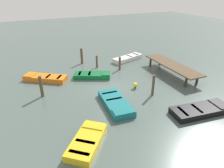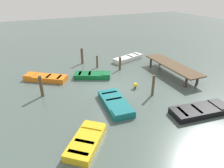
{
  "view_description": "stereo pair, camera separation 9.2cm",
  "coord_description": "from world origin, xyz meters",
  "px_view_note": "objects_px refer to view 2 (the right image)",
  "views": [
    {
      "loc": [
        12.77,
        -6.1,
        7.28
      ],
      "look_at": [
        0.0,
        0.0,
        0.35
      ],
      "focal_mm": 32.2,
      "sensor_mm": 36.0,
      "label": 1
    },
    {
      "loc": [
        12.81,
        -6.02,
        7.28
      ],
      "look_at": [
        0.0,
        0.0,
        0.35
      ],
      "focal_mm": 32.2,
      "sensor_mm": 36.0,
      "label": 2
    }
  ],
  "objects_px": {
    "dock_segment": "(172,66)",
    "mooring_piling_far_left": "(120,63)",
    "rowboat_green": "(93,75)",
    "rowboat_yellow": "(86,141)",
    "rowboat_teal": "(115,103)",
    "rowboat_black": "(200,110)",
    "rowboat_orange": "(45,78)",
    "marker_buoy": "(135,85)",
    "rowboat_white": "(128,58)",
    "mooring_piling_center": "(82,56)",
    "mooring_piling_mid_right": "(41,86)",
    "mooring_piling_near_left": "(153,85)",
    "mooring_piling_near_right": "(97,62)"
  },
  "relations": [
    {
      "from": "rowboat_green",
      "to": "rowboat_orange",
      "type": "distance_m",
      "value": 4.04
    },
    {
      "from": "rowboat_green",
      "to": "mooring_piling_near_left",
      "type": "relative_size",
      "value": 2.08
    },
    {
      "from": "mooring_piling_near_left",
      "to": "rowboat_black",
      "type": "bearing_deg",
      "value": 22.73
    },
    {
      "from": "rowboat_white",
      "to": "mooring_piling_mid_right",
      "type": "height_order",
      "value": "mooring_piling_mid_right"
    },
    {
      "from": "rowboat_white",
      "to": "rowboat_teal",
      "type": "distance_m",
      "value": 9.43
    },
    {
      "from": "mooring_piling_far_left",
      "to": "mooring_piling_center",
      "type": "relative_size",
      "value": 0.78
    },
    {
      "from": "rowboat_yellow",
      "to": "mooring_piling_mid_right",
      "type": "distance_m",
      "value": 6.3
    },
    {
      "from": "rowboat_green",
      "to": "rowboat_black",
      "type": "bearing_deg",
      "value": -35.94
    },
    {
      "from": "rowboat_yellow",
      "to": "mooring_piling_near_left",
      "type": "distance_m",
      "value": 6.73
    },
    {
      "from": "rowboat_yellow",
      "to": "marker_buoy",
      "type": "distance_m",
      "value": 6.99
    },
    {
      "from": "rowboat_yellow",
      "to": "mooring_piling_center",
      "type": "xyz_separation_m",
      "value": [
        -11.57,
        3.46,
        0.59
      ]
    },
    {
      "from": "rowboat_white",
      "to": "rowboat_teal",
      "type": "bearing_deg",
      "value": 38.56
    },
    {
      "from": "mooring_piling_far_left",
      "to": "mooring_piling_center",
      "type": "xyz_separation_m",
      "value": [
        -3.2,
        -2.75,
        0.18
      ]
    },
    {
      "from": "rowboat_teal",
      "to": "dock_segment",
      "type": "bearing_deg",
      "value": 116.55
    },
    {
      "from": "rowboat_orange",
      "to": "mooring_piling_near_left",
      "type": "height_order",
      "value": "mooring_piling_near_left"
    },
    {
      "from": "dock_segment",
      "to": "mooring_piling_center",
      "type": "distance_m",
      "value": 8.99
    },
    {
      "from": "mooring_piling_near_left",
      "to": "rowboat_white",
      "type": "bearing_deg",
      "value": 164.03
    },
    {
      "from": "dock_segment",
      "to": "mooring_piling_far_left",
      "type": "bearing_deg",
      "value": -127.01
    },
    {
      "from": "mooring_piling_near_right",
      "to": "rowboat_orange",
      "type": "bearing_deg",
      "value": -80.3
    },
    {
      "from": "mooring_piling_mid_right",
      "to": "mooring_piling_near_left",
      "type": "bearing_deg",
      "value": 65.98
    },
    {
      "from": "rowboat_white",
      "to": "rowboat_teal",
      "type": "xyz_separation_m",
      "value": [
        7.79,
        -5.31,
        0.0
      ]
    },
    {
      "from": "rowboat_white",
      "to": "rowboat_yellow",
      "type": "bearing_deg",
      "value": 34.57
    },
    {
      "from": "rowboat_white",
      "to": "rowboat_orange",
      "type": "xyz_separation_m",
      "value": [
        1.48,
        -8.91,
        0.0
      ]
    },
    {
      "from": "rowboat_orange",
      "to": "mooring_piling_mid_right",
      "type": "xyz_separation_m",
      "value": [
        2.82,
        -0.63,
        0.59
      ]
    },
    {
      "from": "marker_buoy",
      "to": "mooring_piling_center",
      "type": "bearing_deg",
      "value": -164.38
    },
    {
      "from": "rowboat_white",
      "to": "mooring_piling_center",
      "type": "distance_m",
      "value": 4.95
    },
    {
      "from": "rowboat_green",
      "to": "rowboat_yellow",
      "type": "bearing_deg",
      "value": -85.96
    },
    {
      "from": "rowboat_black",
      "to": "mooring_piling_mid_right",
      "type": "height_order",
      "value": "mooring_piling_mid_right"
    },
    {
      "from": "rowboat_yellow",
      "to": "rowboat_orange",
      "type": "bearing_deg",
      "value": 44.99
    },
    {
      "from": "rowboat_green",
      "to": "rowboat_orange",
      "type": "bearing_deg",
      "value": -171.35
    },
    {
      "from": "dock_segment",
      "to": "mooring_piling_center",
      "type": "bearing_deg",
      "value": -131.85
    },
    {
      "from": "mooring_piling_far_left",
      "to": "mooring_piling_mid_right",
      "type": "bearing_deg",
      "value": -73.42
    },
    {
      "from": "rowboat_teal",
      "to": "rowboat_yellow",
      "type": "bearing_deg",
      "value": -42.29
    },
    {
      "from": "rowboat_teal",
      "to": "mooring_piling_near_left",
      "type": "distance_m",
      "value": 3.2
    },
    {
      "from": "mooring_piling_far_left",
      "to": "mooring_piling_near_left",
      "type": "relative_size",
      "value": 0.79
    },
    {
      "from": "rowboat_black",
      "to": "rowboat_orange",
      "type": "bearing_deg",
      "value": 138.92
    },
    {
      "from": "rowboat_orange",
      "to": "mooring_piling_center",
      "type": "height_order",
      "value": "mooring_piling_center"
    },
    {
      "from": "rowboat_black",
      "to": "rowboat_green",
      "type": "bearing_deg",
      "value": 125.66
    },
    {
      "from": "dock_segment",
      "to": "rowboat_black",
      "type": "relative_size",
      "value": 1.64
    },
    {
      "from": "mooring_piling_far_left",
      "to": "marker_buoy",
      "type": "relative_size",
      "value": 2.61
    },
    {
      "from": "mooring_piling_near_left",
      "to": "marker_buoy",
      "type": "xyz_separation_m",
      "value": [
        -1.48,
        -0.58,
        -0.51
      ]
    },
    {
      "from": "rowboat_teal",
      "to": "mooring_piling_near_left",
      "type": "xyz_separation_m",
      "value": [
        -0.2,
        3.14,
        0.58
      ]
    },
    {
      "from": "rowboat_black",
      "to": "mooring_piling_near_right",
      "type": "height_order",
      "value": "mooring_piling_near_right"
    },
    {
      "from": "dock_segment",
      "to": "mooring_piling_far_left",
      "type": "relative_size",
      "value": 5.1
    },
    {
      "from": "mooring_piling_mid_right",
      "to": "dock_segment",
      "type": "bearing_deg",
      "value": 85.98
    },
    {
      "from": "rowboat_orange",
      "to": "mooring_piling_far_left",
      "type": "bearing_deg",
      "value": -149.72
    },
    {
      "from": "rowboat_white",
      "to": "marker_buoy",
      "type": "height_order",
      "value": "marker_buoy"
    },
    {
      "from": "rowboat_orange",
      "to": "marker_buoy",
      "type": "height_order",
      "value": "marker_buoy"
    },
    {
      "from": "dock_segment",
      "to": "rowboat_white",
      "type": "height_order",
      "value": "dock_segment"
    },
    {
      "from": "mooring_piling_mid_right",
      "to": "mooring_piling_near_right",
      "type": "bearing_deg",
      "value": 122.77
    }
  ]
}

